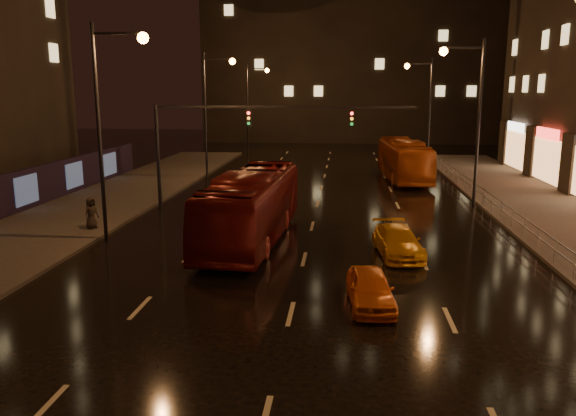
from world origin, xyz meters
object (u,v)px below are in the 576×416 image
Objects in this scene: taxi_far at (398,241)px; pedestrian_c at (91,213)px; bus_curb at (404,160)px; taxi_near at (370,289)px; bus_red at (252,206)px.

pedestrian_c reaches higher than taxi_far.
taxi_near is at bearing -101.73° from bus_curb.
bus_curb is (9.09, 19.73, -0.06)m from bus_red.
taxi_far is at bearing -13.11° from bus_red.
bus_curb is 21.83m from taxi_far.
taxi_near is (5.28, -8.03, -1.05)m from bus_red.
taxi_far is (-2.38, -21.67, -0.98)m from bus_curb.
bus_red is 2.80× the size of taxi_far.
bus_red is at bearing -72.92° from pedestrian_c.
bus_red is 7.40× the size of pedestrian_c.
bus_curb reaches higher than taxi_near.
bus_red is 21.73m from bus_curb.
taxi_far is at bearing 71.97° from taxi_near.
bus_red reaches higher than taxi_near.
bus_curb is 3.23× the size of taxi_near.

